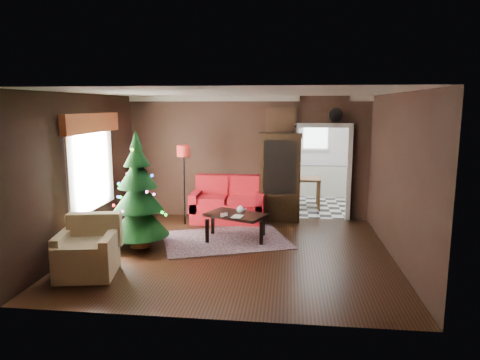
# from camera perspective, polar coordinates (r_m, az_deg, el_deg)

# --- Properties ---
(floor) EXTENTS (5.50, 5.50, 0.00)m
(floor) POSITION_cam_1_polar(r_m,az_deg,el_deg) (7.83, -0.76, -9.44)
(floor) COLOR black
(floor) RESTS_ON ground
(ceiling) EXTENTS (5.50, 5.50, 0.00)m
(ceiling) POSITION_cam_1_polar(r_m,az_deg,el_deg) (7.40, -0.81, 11.49)
(ceiling) COLOR white
(ceiling) RESTS_ON ground
(wall_back) EXTENTS (5.50, 0.00, 5.50)m
(wall_back) POSITION_cam_1_polar(r_m,az_deg,el_deg) (9.95, 1.05, 2.97)
(wall_back) COLOR black
(wall_back) RESTS_ON ground
(wall_front) EXTENTS (5.50, 0.00, 5.50)m
(wall_front) POSITION_cam_1_polar(r_m,az_deg,el_deg) (5.07, -4.40, -3.70)
(wall_front) COLOR black
(wall_front) RESTS_ON ground
(wall_left) EXTENTS (0.00, 5.50, 5.50)m
(wall_left) POSITION_cam_1_polar(r_m,az_deg,el_deg) (8.30, -19.98, 1.02)
(wall_left) COLOR black
(wall_left) RESTS_ON ground
(wall_right) EXTENTS (0.00, 5.50, 5.50)m
(wall_right) POSITION_cam_1_polar(r_m,az_deg,el_deg) (7.65, 20.12, 0.31)
(wall_right) COLOR black
(wall_right) RESTS_ON ground
(doorway) EXTENTS (1.10, 0.10, 2.10)m
(doorway) POSITION_cam_1_polar(r_m,az_deg,el_deg) (9.98, 10.81, 0.79)
(doorway) COLOR white
(doorway) RESTS_ON ground
(left_window) EXTENTS (0.05, 1.60, 1.40)m
(left_window) POSITION_cam_1_polar(r_m,az_deg,el_deg) (8.45, -19.16, 1.56)
(left_window) COLOR white
(left_window) RESTS_ON wall_left
(valance) EXTENTS (0.12, 2.10, 0.35)m
(valance) POSITION_cam_1_polar(r_m,az_deg,el_deg) (8.35, -18.97, 7.13)
(valance) COLOR #994627
(valance) RESTS_ON wall_left
(kitchen_floor) EXTENTS (3.00, 3.00, 0.00)m
(kitchen_floor) POSITION_cam_1_polar(r_m,az_deg,el_deg) (11.65, 10.11, -3.16)
(kitchen_floor) COLOR silver
(kitchen_floor) RESTS_ON ground
(kitchen_window) EXTENTS (0.70, 0.06, 0.70)m
(kitchen_window) POSITION_cam_1_polar(r_m,az_deg,el_deg) (12.84, 9.95, 5.71)
(kitchen_window) COLOR white
(kitchen_window) RESTS_ON ground
(rug) EXTENTS (2.78, 2.40, 0.01)m
(rug) POSITION_cam_1_polar(r_m,az_deg,el_deg) (8.48, -1.92, -7.90)
(rug) COLOR #523C4A
(rug) RESTS_ON ground
(loveseat) EXTENTS (1.70, 0.90, 1.00)m
(loveseat) POSITION_cam_1_polar(r_m,az_deg,el_deg) (9.71, -1.57, -2.59)
(loveseat) COLOR #870B05
(loveseat) RESTS_ON ground
(curio_cabinet) EXTENTS (0.90, 0.45, 1.90)m
(curio_cabinet) POSITION_cam_1_polar(r_m,az_deg,el_deg) (9.74, 5.31, 0.11)
(curio_cabinet) COLOR black
(curio_cabinet) RESTS_ON ground
(floor_lamp) EXTENTS (0.39, 0.39, 1.83)m
(floor_lamp) POSITION_cam_1_polar(r_m,az_deg,el_deg) (9.47, -7.39, -0.94)
(floor_lamp) COLOR black
(floor_lamp) RESTS_ON ground
(christmas_tree) EXTENTS (1.22, 1.22, 2.07)m
(christmas_tree) POSITION_cam_1_polar(r_m,az_deg,el_deg) (8.01, -13.33, -1.49)
(christmas_tree) COLOR black
(christmas_tree) RESTS_ON ground
(armchair) EXTENTS (1.02, 1.02, 0.90)m
(armchair) POSITION_cam_1_polar(r_m,az_deg,el_deg) (7.04, -19.65, -8.33)
(armchair) COLOR tan
(armchair) RESTS_ON ground
(coffee_table) EXTENTS (1.30, 1.07, 0.50)m
(coffee_table) POSITION_cam_1_polar(r_m,az_deg,el_deg) (8.45, -0.53, -6.12)
(coffee_table) COLOR black
(coffee_table) RESTS_ON rug
(teapot) EXTENTS (0.22, 0.22, 0.16)m
(teapot) POSITION_cam_1_polar(r_m,az_deg,el_deg) (8.37, 0.04, -3.94)
(teapot) COLOR white
(teapot) RESTS_ON coffee_table
(cup_a) EXTENTS (0.09, 0.09, 0.06)m
(cup_a) POSITION_cam_1_polar(r_m,az_deg,el_deg) (8.23, -1.87, -4.54)
(cup_a) COLOR silver
(cup_a) RESTS_ON coffee_table
(cup_b) EXTENTS (0.10, 0.10, 0.07)m
(cup_b) POSITION_cam_1_polar(r_m,az_deg,el_deg) (8.15, -2.35, -4.65)
(cup_b) COLOR white
(cup_b) RESTS_ON coffee_table
(book) EXTENTS (0.19, 0.06, 0.26)m
(book) POSITION_cam_1_polar(r_m,az_deg,el_deg) (8.12, -0.97, -4.00)
(book) COLOR gray
(book) RESTS_ON coffee_table
(wall_clock) EXTENTS (0.32, 0.32, 0.06)m
(wall_clock) POSITION_cam_1_polar(r_m,az_deg,el_deg) (9.84, 12.54, 8.39)
(wall_clock) COLOR white
(wall_clock) RESTS_ON wall_back
(painting) EXTENTS (0.62, 0.05, 0.52)m
(painting) POSITION_cam_1_polar(r_m,az_deg,el_deg) (9.80, 5.45, 7.81)
(painting) COLOR #A17435
(painting) RESTS_ON wall_back
(kitchen_counter) EXTENTS (1.80, 0.60, 0.90)m
(kitchen_counter) POSITION_cam_1_polar(r_m,az_deg,el_deg) (12.74, 9.85, 0.01)
(kitchen_counter) COLOR white
(kitchen_counter) RESTS_ON ground
(kitchen_table) EXTENTS (0.70, 0.70, 0.75)m
(kitchen_table) POSITION_cam_1_polar(r_m,az_deg,el_deg) (11.26, 8.74, -1.62)
(kitchen_table) COLOR brown
(kitchen_table) RESTS_ON ground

